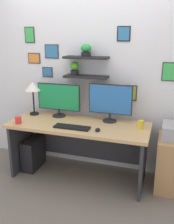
{
  "coord_description": "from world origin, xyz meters",
  "views": [
    {
      "loc": [
        1.02,
        -2.82,
        1.84
      ],
      "look_at": [
        0.1,
        0.05,
        0.9
      ],
      "focal_mm": 40.46,
      "sensor_mm": 36.0,
      "label": 1
    }
  ],
  "objects": [
    {
      "name": "ground_plane",
      "position": [
        0.0,
        0.0,
        0.0
      ],
      "size": [
        8.0,
        8.0,
        0.0
      ],
      "primitive_type": "plane",
      "color": "#70665B"
    },
    {
      "name": "coffee_mug",
      "position": [
        -0.73,
        -0.22,
        0.8
      ],
      "size": [
        0.08,
        0.08,
        0.09
      ],
      "primitive_type": "cylinder",
      "color": "red",
      "rests_on": "desk"
    },
    {
      "name": "computer_mouse",
      "position": [
        0.3,
        -0.17,
        0.77
      ],
      "size": [
        0.06,
        0.09,
        0.03
      ],
      "primitive_type": "ellipsoid",
      "color": "black",
      "rests_on": "desk"
    },
    {
      "name": "monitor_right",
      "position": [
        0.36,
        0.22,
        1.02
      ],
      "size": [
        0.56,
        0.18,
        0.48
      ],
      "color": "black",
      "rests_on": "desk"
    },
    {
      "name": "computer_tower_left",
      "position": [
        -0.7,
        0.04,
        0.21
      ],
      "size": [
        0.18,
        0.4,
        0.43
      ],
      "primitive_type": "cube",
      "color": "black",
      "rests_on": "ground"
    },
    {
      "name": "monitor_left",
      "position": [
        -0.36,
        0.22,
        1.0
      ],
      "size": [
        0.6,
        0.18,
        0.45
      ],
      "color": "black",
      "rests_on": "desk"
    },
    {
      "name": "desk",
      "position": [
        0.0,
        0.06,
        0.55
      ],
      "size": [
        1.78,
        0.68,
        0.75
      ],
      "color": "tan",
      "rests_on": "ground"
    },
    {
      "name": "keyboard",
      "position": [
        -0.02,
        -0.16,
        0.76
      ],
      "size": [
        0.44,
        0.14,
        0.02
      ],
      "primitive_type": "cube",
      "color": "black",
      "rests_on": "desk"
    },
    {
      "name": "pen_cup",
      "position": [
        0.77,
        0.07,
        0.8
      ],
      "size": [
        0.07,
        0.07,
        0.1
      ],
      "primitive_type": "cylinder",
      "color": "yellow",
      "rests_on": "desk"
    },
    {
      "name": "desk_lamp",
      "position": [
        -0.72,
        0.18,
        1.12
      ],
      "size": [
        0.22,
        0.22,
        0.46
      ],
      "color": "black",
      "rests_on": "desk"
    },
    {
      "name": "back_wall_assembly",
      "position": [
        -0.0,
        0.44,
        1.35
      ],
      "size": [
        4.4,
        0.24,
        2.7
      ],
      "color": "silver",
      "rests_on": "ground"
    }
  ]
}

